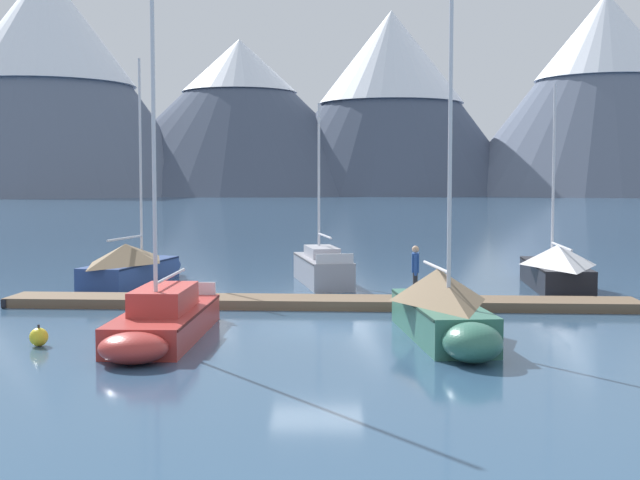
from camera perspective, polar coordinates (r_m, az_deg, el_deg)
name	(u,v)px	position (r m, az deg, el deg)	size (l,w,h in m)	color
ground_plane	(317,328)	(23.72, -0.21, -5.84)	(700.00, 700.00, 0.00)	#2D4C6B
mountain_west_summit	(47,74)	(234.56, -17.53, 10.37)	(81.92, 81.92, 58.00)	slate
mountain_central_massif	(240,115)	(241.43, -5.30, 8.19)	(87.93, 87.93, 42.43)	#424C60
mountain_shoulder_ridge	(391,97)	(241.23, 4.69, 9.34)	(74.60, 74.60, 50.14)	#424C60
mountain_east_summit	(605,90)	(242.32, 18.23, 9.36)	(81.00, 81.00, 52.75)	slate
dock	(319,302)	(27.65, -0.06, -4.13)	(20.07, 2.82, 0.30)	brown
sailboat_nearest_berth	(133,264)	(34.40, -12.19, -1.57)	(3.02, 7.14, 8.80)	navy
sailboat_second_berth	(162,320)	(22.25, -10.35, -5.18)	(2.02, 6.96, 9.11)	#B2332D
sailboat_mid_dock_port	(320,267)	(34.17, 0.00, -1.77)	(2.57, 6.71, 7.05)	#93939E
sailboat_mid_dock_starboard	(442,306)	(22.24, 8.05, -4.35)	(2.26, 6.75, 8.62)	#336B56
sailboat_far_berth	(554,267)	(33.65, 15.13, -1.71)	(2.32, 7.52, 7.61)	black
person_on_dock	(415,269)	(27.25, 6.29, -1.91)	(0.25, 0.59, 1.69)	#232328
mooring_buoy_channel_marker	(39,337)	(22.27, -18.02, -6.09)	(0.45, 0.45, 0.53)	yellow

